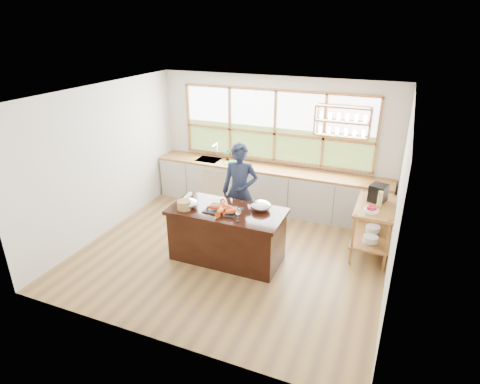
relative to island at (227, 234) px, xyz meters
The scene contains 18 objects.
ground_plane 0.50m from the island, 90.00° to the left, with size 5.00×5.00×0.00m, color olive.
room_shell 1.48m from the island, 88.06° to the left, with size 5.02×4.52×2.71m.
back_counter 2.14m from the island, 90.50° to the left, with size 4.90×0.63×0.90m.
right_shelf_unit 2.45m from the island, 26.44° to the left, with size 0.62×1.10×0.90m.
island is the anchor object (origin of this frame).
cook 0.92m from the island, 97.49° to the left, with size 0.64×0.42×1.77m, color #171E34.
potted_plant 2.47m from the island, 113.72° to the left, with size 0.14×0.09×0.27m, color slate.
cutting_board 2.32m from the island, 109.89° to the left, with size 0.40×0.30×0.01m, color green.
espresso_machine 2.60m from the island, 30.22° to the left, with size 0.25×0.27×0.29m, color black.
wine_bottle 2.51m from the island, 23.10° to the left, with size 0.08×0.08×0.31m, color #B1B65B.
fruit_bowl 2.34m from the island, 20.47° to the left, with size 0.23×0.23×0.11m.
slate_board 0.46m from the island, 132.57° to the right, with size 0.55×0.40×0.02m, color black.
lobster_pile 0.51m from the island, 104.93° to the right, with size 0.52×0.48×0.08m.
mixing_bowl_left 0.81m from the island, 167.00° to the right, with size 0.31×0.31×0.15m, color silver.
mixing_bowl_right 0.75m from the island, 23.34° to the left, with size 0.33×0.33×0.16m, color silver.
wine_glass 0.75m from the island, 43.06° to the right, with size 0.08×0.08×0.22m.
wicker_basket 0.86m from the island, 160.28° to the right, with size 0.23×0.23×0.14m, color #A97946.
parchment_roll 0.93m from the island, behind, with size 0.08×0.08×0.30m, color silver.
Camera 1 is at (2.39, -5.45, 3.69)m, focal length 30.00 mm.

